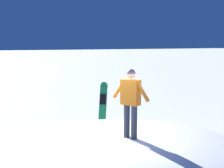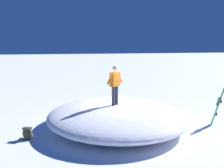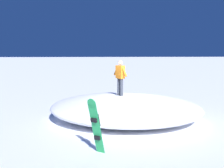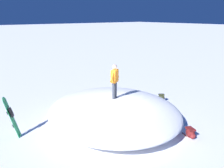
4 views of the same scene
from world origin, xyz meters
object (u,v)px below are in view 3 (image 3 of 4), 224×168
backpack_near (113,99)px  backpack_far (183,106)px  snowboarder_standing (120,75)px  snowboard_primary_upright (96,126)px

backpack_near → backpack_far: size_ratio=0.81×
snowboarder_standing → snowboard_primary_upright: bearing=75.4°
snowboarder_standing → backpack_near: bearing=-88.3°
snowboard_primary_upright → backpack_near: 7.90m
snowboarder_standing → backpack_near: 3.86m
snowboarder_standing → backpack_far: snowboarder_standing is taller
backpack_near → snowboarder_standing: bearing=91.7°
snowboarder_standing → backpack_near: (0.10, -3.47, -1.68)m
snowboard_primary_upright → backpack_far: 7.15m
snowboarder_standing → backpack_far: bearing=-160.3°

